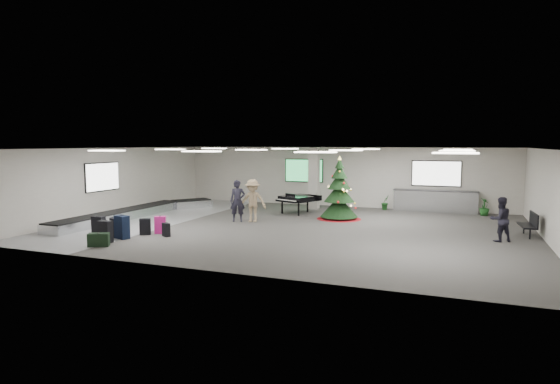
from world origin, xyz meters
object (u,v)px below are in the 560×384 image
at_px(christmas_tree, 339,197).
at_px(pink_suitcase, 160,225).
at_px(bench, 530,223).
at_px(potted_plant_right, 484,207).
at_px(traveler_a, 238,201).
at_px(traveler_bench, 500,219).
at_px(baggage_carousel, 137,212).
at_px(service_counter, 435,201).
at_px(grand_piano, 298,199).
at_px(potted_plant_left, 385,202).
at_px(traveler_b, 253,201).

bearing_deg(christmas_tree, pink_suitcase, -133.33).
bearing_deg(christmas_tree, bench, -10.40).
distance_m(christmas_tree, bench, 7.65).
bearing_deg(potted_plant_right, christmas_tree, -150.77).
xyz_separation_m(traveler_a, traveler_bench, (10.37, -0.45, -0.13)).
xyz_separation_m(baggage_carousel, christmas_tree, (8.92, 2.80, 0.77)).
xyz_separation_m(service_counter, grand_piano, (-6.19, -2.99, 0.18)).
xyz_separation_m(service_counter, potted_plant_left, (-2.42, -0.19, -0.16)).
bearing_deg(potted_plant_left, pink_suitcase, -126.17).
distance_m(traveler_b, potted_plant_right, 11.02).
bearing_deg(potted_plant_right, grand_piano, -163.44).
bearing_deg(traveler_a, service_counter, 12.63).
bearing_deg(traveler_bench, service_counter, -97.98).
height_order(baggage_carousel, traveler_b, traveler_b).
height_order(bench, potted_plant_right, bench).
bearing_deg(traveler_bench, bench, -157.17).
height_order(traveler_a, traveler_bench, traveler_a).
height_order(baggage_carousel, grand_piano, grand_piano).
relative_size(baggage_carousel, potted_plant_right, 11.61).
relative_size(grand_piano, potted_plant_right, 2.59).
distance_m(bench, traveler_a, 11.51).
distance_m(baggage_carousel, christmas_tree, 9.38).
bearing_deg(baggage_carousel, christmas_tree, 17.44).
xyz_separation_m(traveler_b, potted_plant_right, (9.50, 5.57, -0.51)).
distance_m(christmas_tree, potted_plant_left, 4.08).
distance_m(service_counter, traveler_a, 10.04).
height_order(grand_piano, traveler_a, traveler_a).
xyz_separation_m(bench, traveler_b, (-10.83, -0.74, 0.43)).
relative_size(traveler_a, potted_plant_left, 2.34).
bearing_deg(service_counter, bench, -55.90).
bearing_deg(traveler_a, traveler_b, -9.34).
relative_size(christmas_tree, potted_plant_right, 3.42).
height_order(traveler_a, potted_plant_right, traveler_a).
bearing_deg(traveler_a, traveler_bench, -28.23).
bearing_deg(baggage_carousel, potted_plant_right, 22.52).
bearing_deg(traveler_bench, baggage_carousel, -28.27).
height_order(service_counter, grand_piano, service_counter).
relative_size(baggage_carousel, service_counter, 2.40).
xyz_separation_m(traveler_bench, potted_plant_left, (-4.91, 6.49, -0.39)).
relative_size(baggage_carousel, pink_suitcase, 14.32).
relative_size(baggage_carousel, potted_plant_left, 12.47).
bearing_deg(pink_suitcase, service_counter, 18.30).
bearing_deg(potted_plant_right, potted_plant_left, 176.52).
height_order(traveler_b, traveler_bench, traveler_b).
xyz_separation_m(traveler_bench, potted_plant_right, (-0.24, 6.21, -0.36)).
distance_m(pink_suitcase, potted_plant_left, 11.83).
xyz_separation_m(baggage_carousel, traveler_a, (4.97, 0.50, 0.70)).
relative_size(baggage_carousel, traveler_bench, 6.22).
height_order(pink_suitcase, christmas_tree, christmas_tree).
distance_m(traveler_a, potted_plant_right, 11.66).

